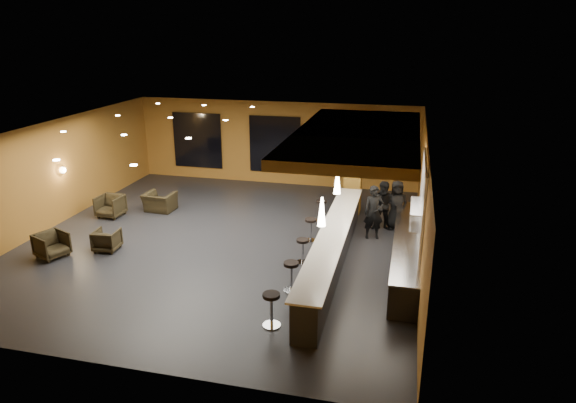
% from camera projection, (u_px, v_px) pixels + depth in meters
% --- Properties ---
extents(floor, '(12.00, 13.00, 0.10)m').
position_uv_depth(floor, '(223.00, 242.00, 16.27)').
color(floor, black).
rests_on(floor, ground).
extents(ceiling, '(12.00, 13.00, 0.10)m').
position_uv_depth(ceiling, '(218.00, 130.00, 15.10)').
color(ceiling, black).
extents(wall_back, '(12.00, 0.10, 3.50)m').
position_uv_depth(wall_back, '(275.00, 143.00, 21.71)').
color(wall_back, '#9D6523').
rests_on(wall_back, floor).
extents(wall_front, '(12.00, 0.10, 3.50)m').
position_uv_depth(wall_front, '(98.00, 289.00, 9.66)').
color(wall_front, '#9D6523').
rests_on(wall_front, floor).
extents(wall_left, '(0.10, 13.00, 3.50)m').
position_uv_depth(wall_left, '(49.00, 175.00, 17.02)').
color(wall_left, '#9D6523').
rests_on(wall_left, floor).
extents(wall_right, '(0.10, 13.00, 3.50)m').
position_uv_depth(wall_right, '(424.00, 203.00, 14.35)').
color(wall_right, '#9D6523').
rests_on(wall_right, floor).
extents(wood_soffit, '(3.60, 8.00, 0.28)m').
position_uv_depth(wood_soffit, '(357.00, 136.00, 15.20)').
color(wood_soffit, olive).
rests_on(wood_soffit, ceiling).
extents(window_left, '(2.20, 0.06, 2.40)m').
position_uv_depth(window_left, '(197.00, 140.00, 22.39)').
color(window_left, black).
rests_on(window_left, wall_back).
extents(window_center, '(2.20, 0.06, 2.40)m').
position_uv_depth(window_center, '(275.00, 145.00, 21.62)').
color(window_center, black).
rests_on(window_center, wall_back).
extents(window_right, '(2.20, 0.06, 2.40)m').
position_uv_depth(window_right, '(346.00, 148.00, 20.96)').
color(window_right, black).
rests_on(window_right, wall_back).
extents(tile_backsplash, '(0.06, 3.20, 2.40)m').
position_uv_depth(tile_backsplash, '(422.00, 206.00, 13.36)').
color(tile_backsplash, white).
rests_on(tile_backsplash, wall_right).
extents(bar_counter, '(0.60, 8.00, 1.00)m').
position_uv_depth(bar_counter, '(333.00, 250.00, 14.36)').
color(bar_counter, black).
rests_on(bar_counter, floor).
extents(bar_top, '(0.78, 8.10, 0.05)m').
position_uv_depth(bar_top, '(333.00, 232.00, 14.19)').
color(bar_top, silver).
rests_on(bar_top, bar_counter).
extents(prep_counter, '(0.70, 6.00, 0.86)m').
position_uv_depth(prep_counter, '(406.00, 252.00, 14.40)').
color(prep_counter, black).
rests_on(prep_counter, floor).
extents(prep_top, '(0.72, 6.00, 0.03)m').
position_uv_depth(prep_top, '(407.00, 237.00, 14.25)').
color(prep_top, silver).
rests_on(prep_top, prep_counter).
extents(wall_shelf_lower, '(0.30, 1.50, 0.03)m').
position_uv_depth(wall_shelf_lower, '(415.00, 222.00, 13.34)').
color(wall_shelf_lower, silver).
rests_on(wall_shelf_lower, wall_right).
extents(wall_shelf_upper, '(0.30, 1.50, 0.03)m').
position_uv_depth(wall_shelf_upper, '(417.00, 206.00, 13.20)').
color(wall_shelf_upper, silver).
rests_on(wall_shelf_upper, wall_right).
extents(column, '(0.60, 0.60, 3.50)m').
position_uv_depth(column, '(354.00, 165.00, 18.19)').
color(column, olive).
rests_on(column, floor).
extents(wall_sconce, '(0.22, 0.22, 0.22)m').
position_uv_depth(wall_sconce, '(63.00, 170.00, 17.42)').
color(wall_sconce, '#FFE5B2').
rests_on(wall_sconce, wall_left).
extents(pendant_0, '(0.20, 0.20, 0.70)m').
position_uv_depth(pendant_0, '(322.00, 212.00, 11.92)').
color(pendant_0, white).
rests_on(pendant_0, wood_soffit).
extents(pendant_1, '(0.20, 0.20, 0.70)m').
position_uv_depth(pendant_1, '(337.00, 182.00, 14.22)').
color(pendant_1, white).
rests_on(pendant_1, wood_soffit).
extents(pendant_2, '(0.20, 0.20, 0.70)m').
position_uv_depth(pendant_2, '(349.00, 160.00, 16.52)').
color(pendant_2, white).
rests_on(pendant_2, wood_soffit).
extents(staff_a, '(0.71, 0.56, 1.73)m').
position_uv_depth(staff_a, '(374.00, 212.00, 16.18)').
color(staff_a, black).
rests_on(staff_a, floor).
extents(staff_b, '(0.85, 0.69, 1.67)m').
position_uv_depth(staff_b, '(384.00, 206.00, 16.83)').
color(staff_b, black).
rests_on(staff_b, floor).
extents(staff_c, '(0.91, 0.71, 1.66)m').
position_uv_depth(staff_c, '(396.00, 205.00, 16.96)').
color(staff_c, black).
rests_on(staff_c, floor).
extents(armchair_a, '(1.06, 1.04, 0.74)m').
position_uv_depth(armchair_a, '(52.00, 245.00, 15.00)').
color(armchair_a, black).
rests_on(armchair_a, floor).
extents(armchair_b, '(0.76, 0.78, 0.65)m').
position_uv_depth(armchair_b, '(107.00, 240.00, 15.47)').
color(armchair_b, black).
rests_on(armchair_b, floor).
extents(armchair_c, '(0.86, 0.88, 0.77)m').
position_uv_depth(armchair_c, '(110.00, 206.00, 18.18)').
color(armchair_c, black).
rests_on(armchair_c, floor).
extents(armchair_d, '(1.10, 0.97, 0.68)m').
position_uv_depth(armchair_d, '(160.00, 202.00, 18.76)').
color(armchair_d, black).
rests_on(armchair_d, floor).
extents(bar_stool_0, '(0.41, 0.41, 0.82)m').
position_uv_depth(bar_stool_0, '(271.00, 305.00, 11.46)').
color(bar_stool_0, silver).
rests_on(bar_stool_0, floor).
extents(bar_stool_1, '(0.41, 0.41, 0.80)m').
position_uv_depth(bar_stool_1, '(291.00, 273.00, 13.00)').
color(bar_stool_1, silver).
rests_on(bar_stool_1, floor).
extents(bar_stool_2, '(0.37, 0.37, 0.73)m').
position_uv_depth(bar_stool_2, '(303.00, 248.00, 14.57)').
color(bar_stool_2, silver).
rests_on(bar_stool_2, floor).
extents(bar_stool_3, '(0.37, 0.37, 0.74)m').
position_uv_depth(bar_stool_3, '(311.00, 227.00, 16.07)').
color(bar_stool_3, silver).
rests_on(bar_stool_3, floor).
extents(bar_stool_4, '(0.38, 0.38, 0.75)m').
position_uv_depth(bar_stool_4, '(321.00, 208.00, 17.72)').
color(bar_stool_4, silver).
rests_on(bar_stool_4, floor).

